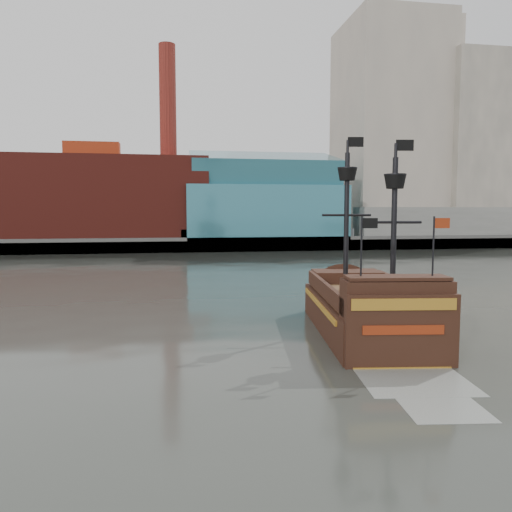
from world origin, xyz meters
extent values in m
plane|color=#262823|center=(0.00, 0.00, 0.00)|extent=(400.00, 400.00, 0.00)
cube|color=slate|center=(0.00, 92.00, 1.00)|extent=(220.00, 60.00, 2.00)
cube|color=#4C4C49|center=(0.00, 62.50, 1.30)|extent=(220.00, 1.00, 2.60)
cube|color=maroon|center=(-22.00, 72.00, 9.50)|extent=(42.00, 18.00, 15.00)
cube|color=teal|center=(10.00, 70.00, 7.00)|extent=(30.00, 16.00, 10.00)
cube|color=#AFA291|center=(40.00, 80.00, 25.00)|extent=(20.00, 22.00, 46.00)
cube|color=#A99E8E|center=(58.00, 76.00, 21.00)|extent=(18.00, 18.00, 38.00)
cube|color=#AFA291|center=(50.00, 97.00, 28.00)|extent=(24.00, 20.00, 52.00)
cube|color=slate|center=(48.00, 66.00, 5.00)|extent=(40.00, 6.00, 6.00)
cylinder|color=maroon|center=(-8.00, 74.00, 28.00)|extent=(3.20, 3.20, 22.00)
cube|color=teal|center=(10.00, 70.00, 15.00)|extent=(28.00, 14.94, 8.78)
cube|color=black|center=(3.80, 2.08, 0.65)|extent=(7.06, 13.63, 2.83)
cube|color=#51331D|center=(3.80, 2.08, 2.23)|extent=(6.36, 12.27, 0.33)
cube|color=black|center=(4.47, 7.26, 2.61)|extent=(4.92, 3.18, 1.09)
cube|color=black|center=(3.07, -3.52, 3.04)|extent=(5.34, 2.39, 1.96)
cube|color=black|center=(2.94, -4.51, 1.30)|extent=(5.32, 0.95, 4.35)
cube|color=#A3711F|center=(2.92, -4.66, 3.04)|extent=(4.86, 0.71, 0.54)
cube|color=maroon|center=(2.92, -4.66, 1.85)|extent=(3.78, 0.57, 0.43)
cylinder|color=black|center=(3.14, 3.81, 6.63)|extent=(0.34, 0.34, 8.48)
cylinder|color=black|center=(4.52, 0.02, 6.30)|extent=(0.34, 0.34, 7.82)
cone|color=black|center=(3.14, 3.81, 9.56)|extent=(1.34, 1.34, 0.76)
cone|color=black|center=(4.52, 0.02, 8.91)|extent=(1.34, 1.34, 0.76)
cube|color=black|center=(3.63, 3.75, 11.52)|extent=(0.97, 0.16, 0.60)
cube|color=black|center=(5.00, -0.04, 10.87)|extent=(0.97, 0.16, 0.60)
cube|color=gray|center=(2.71, -6.32, 0.01)|extent=(5.08, 4.47, 0.02)
camera|label=1|loc=(-7.53, -25.79, 7.33)|focal=35.00mm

